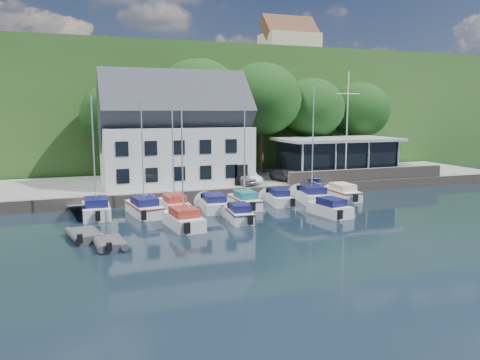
{
  "coord_description": "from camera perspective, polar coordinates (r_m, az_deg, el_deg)",
  "views": [
    {
      "loc": [
        -16.32,
        -29.15,
        8.14
      ],
      "look_at": [
        -2.86,
        9.0,
        2.08
      ],
      "focal_mm": 35.0,
      "sensor_mm": 36.0,
      "label": 1
    }
  ],
  "objects": [
    {
      "name": "car_blue",
      "position": [
        48.12,
        8.08,
        0.69
      ],
      "size": [
        1.72,
        3.9,
        1.31
      ],
      "primitive_type": "imported",
      "rotation": [
        0.0,
        0.0,
        -0.06
      ],
      "color": "#2F4490",
      "rests_on": "quay"
    },
    {
      "name": "ground",
      "position": [
        34.38,
        9.57,
        -5.3
      ],
      "size": [
        180.0,
        180.0,
        0.0
      ],
      "primitive_type": "plane",
      "color": "black",
      "rests_on": "ground"
    },
    {
      "name": "boat_r2_1",
      "position": [
        32.25,
        -7.03,
        2.01
      ],
      "size": [
        2.71,
        6.19,
        9.04
      ],
      "primitive_type": null,
      "rotation": [
        0.0,
        0.0,
        0.11
      ],
      "color": "silver",
      "rests_on": "ground"
    },
    {
      "name": "hillside",
      "position": [
        92.6,
        -9.39,
        8.32
      ],
      "size": [
        160.0,
        75.0,
        16.0
      ],
      "primitive_type": "cube",
      "color": "#28501E",
      "rests_on": "ground"
    },
    {
      "name": "field_patch",
      "position": [
        102.4,
        -5.79,
        12.96
      ],
      "size": [
        50.0,
        30.0,
        0.3
      ],
      "primitive_type": "cube",
      "color": "#576331",
      "rests_on": "hillside"
    },
    {
      "name": "car_white",
      "position": [
        46.0,
        1.1,
        0.34
      ],
      "size": [
        1.73,
        3.74,
        1.19
      ],
      "primitive_type": "imported",
      "rotation": [
        0.0,
        0.0,
        0.14
      ],
      "color": "silver",
      "rests_on": "quay"
    },
    {
      "name": "tree_4",
      "position": [
        57.49,
        8.63,
        6.77
      ],
      "size": [
        8.02,
        8.02,
        10.96
      ],
      "primitive_type": null,
      "color": "#113810",
      "rests_on": "quay"
    },
    {
      "name": "tree_5",
      "position": [
        61.83,
        14.24,
        6.56
      ],
      "size": [
        7.77,
        7.77,
        10.62
      ],
      "primitive_type": null,
      "color": "#113810",
      "rests_on": "quay"
    },
    {
      "name": "tree_3",
      "position": [
        54.4,
        2.69,
        7.59
      ],
      "size": [
        9.17,
        9.17,
        12.53
      ],
      "primitive_type": null,
      "color": "#113810",
      "rests_on": "quay"
    },
    {
      "name": "boat_r1_7",
      "position": [
        44.03,
        12.22,
        -1.34
      ],
      "size": [
        2.0,
        6.42,
        1.5
      ],
      "primitive_type": null,
      "rotation": [
        0.0,
        0.0,
        0.01
      ],
      "color": "silver",
      "rests_on": "ground"
    },
    {
      "name": "quay",
      "position": [
        50.0,
        -0.15,
        -0.27
      ],
      "size": [
        60.0,
        13.0,
        1.0
      ],
      "primitive_type": "cube",
      "color": "gray",
      "rests_on": "ground"
    },
    {
      "name": "boat_r1_2",
      "position": [
        37.83,
        -8.15,
        2.5
      ],
      "size": [
        2.29,
        5.6,
        8.46
      ],
      "primitive_type": null,
      "rotation": [
        0.0,
        0.0,
        0.06
      ],
      "color": "silver",
      "rests_on": "ground"
    },
    {
      "name": "car_silver",
      "position": [
        45.32,
        0.46,
        0.25
      ],
      "size": [
        1.64,
        3.72,
        1.24
      ],
      "primitive_type": "imported",
      "rotation": [
        0.0,
        0.0,
        0.05
      ],
      "color": "#A3A4A8",
      "rests_on": "quay"
    },
    {
      "name": "boat_r1_3",
      "position": [
        38.44,
        -3.27,
        -2.68
      ],
      "size": [
        2.61,
        6.43,
        1.37
      ],
      "primitive_type": null,
      "rotation": [
        0.0,
        0.0,
        -0.1
      ],
      "color": "silver",
      "rests_on": "ground"
    },
    {
      "name": "boat_r1_0",
      "position": [
        36.95,
        -17.41,
        2.82
      ],
      "size": [
        2.23,
        6.01,
        9.44
      ],
      "primitive_type": null,
      "rotation": [
        0.0,
        0.0,
        -0.01
      ],
      "color": "silver",
      "rests_on": "ground"
    },
    {
      "name": "quay_face",
      "position": [
        44.0,
        2.64,
        -1.49
      ],
      "size": [
        60.0,
        0.3,
        1.0
      ],
      "primitive_type": "cube",
      "color": "#706359",
      "rests_on": "ground"
    },
    {
      "name": "boat_r2_3",
      "position": [
        37.14,
        10.88,
        -3.19
      ],
      "size": [
        2.77,
        5.72,
        1.4
      ],
      "primitive_type": null,
      "rotation": [
        0.0,
        0.0,
        0.17
      ],
      "color": "silver",
      "rests_on": "ground"
    },
    {
      "name": "car_dgrey",
      "position": [
        47.76,
        5.53,
        0.59
      ],
      "size": [
        2.62,
        4.34,
        1.18
      ],
      "primitive_type": "imported",
      "rotation": [
        0.0,
        0.0,
        0.26
      ],
      "color": "#303135",
      "rests_on": "quay"
    },
    {
      "name": "boat_r1_4",
      "position": [
        38.82,
        0.55,
        3.0
      ],
      "size": [
        2.03,
        5.89,
        8.82
      ],
      "primitive_type": null,
      "rotation": [
        0.0,
        0.0,
        0.04
      ],
      "color": "silver",
      "rests_on": "ground"
    },
    {
      "name": "boat_r1_6",
      "position": [
        41.59,
        8.84,
        3.57
      ],
      "size": [
        3.22,
        6.73,
        9.25
      ],
      "primitive_type": null,
      "rotation": [
        0.0,
        0.0,
        -0.16
      ],
      "color": "silver",
      "rests_on": "ground"
    },
    {
      "name": "tree_2",
      "position": [
        52.29,
        -5.02,
        7.64
      ],
      "size": [
        9.32,
        9.32,
        12.74
      ],
      "primitive_type": null,
      "color": "#113810",
      "rests_on": "quay"
    },
    {
      "name": "dinghy_0",
      "position": [
        31.36,
        -18.36,
        -6.24
      ],
      "size": [
        2.64,
        3.62,
        0.76
      ],
      "primitive_type": null,
      "rotation": [
        0.0,
        0.0,
        0.22
      ],
      "color": "#3C3B40",
      "rests_on": "ground"
    },
    {
      "name": "dinghy_1",
      "position": [
        29.18,
        -15.61,
        -7.3
      ],
      "size": [
        2.02,
        3.11,
        0.69
      ],
      "primitive_type": null,
      "rotation": [
        0.0,
        0.0,
        0.08
      ],
      "color": "#3C3B40",
      "rests_on": "ground"
    },
    {
      "name": "boat_r1_5",
      "position": [
        41.14,
        4.67,
        -1.95
      ],
      "size": [
        2.56,
        6.15,
        1.37
      ],
      "primitive_type": null,
      "rotation": [
        0.0,
        0.0,
        -0.15
      ],
      "color": "silver",
      "rests_on": "ground"
    },
    {
      "name": "flagpole",
      "position": [
        48.88,
        12.91,
        6.36
      ],
      "size": [
        2.63,
        0.2,
        10.97
      ],
      "primitive_type": null,
      "color": "silver",
      "rests_on": "quay"
    },
    {
      "name": "boat_r1_1",
      "position": [
        36.82,
        -11.79,
        2.62
      ],
      "size": [
        3.03,
        6.89,
        8.94
      ],
      "primitive_type": null,
      "rotation": [
        0.0,
        0.0,
        0.15
      ],
      "color": "silver",
      "rests_on": "ground"
    },
    {
      "name": "harbor_building",
      "position": [
        46.67,
        -7.92,
        5.01
      ],
      "size": [
        14.4,
        8.2,
        8.7
      ],
      "primitive_type": null,
      "color": "silver",
      "rests_on": "quay"
    },
    {
      "name": "club_pavilion",
      "position": [
        53.01,
        11.7,
        2.83
      ],
      "size": [
        13.2,
        7.2,
        4.1
      ],
      "primitive_type": null,
      "color": "black",
      "rests_on": "quay"
    },
    {
      "name": "seawall",
      "position": [
        49.89,
        15.36,
        0.68
      ],
      "size": [
        18.0,
        0.5,
        1.2
      ],
      "primitive_type": "cube",
      "color": "#706359",
      "rests_on": "quay"
    },
    {
      "name": "boat_r2_2",
      "position": [
        34.59,
        -0.12,
        -3.94
      ],
      "size": [
        2.07,
        5.18,
        1.36
      ],
      "primitive_type": null,
      "rotation": [
        0.0,
        0.0,
        -0.09
      ],
      "color": "silver",
      "rests_on": "ground"
    },
    {
      "name": "farmhouse",
      "position": [
        90.53,
        6.02,
        16.06
      ],
      "size": [
        10.4,
        7.0,
        8.2
      ],
      "primitive_type": null,
      "color": "beige",
      "rests_on": "hillside"
    },
    {
      "name": "tree_1",
      "position": [
        50.87,
        -14.8,
        5.81
      ],
      "size": [
        7.29,
        7.29,
        9.96
      ],
      "primitive_type": null,
      "color": "#113810",
      "rests_on": "quay"
    },
    {
      "name": "gangway",
      "position": [
        39.0,
        -19.31,
        -4.01
      ],
      "size": [
        1.2,
        6.0,
        1.4
      ],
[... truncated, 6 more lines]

